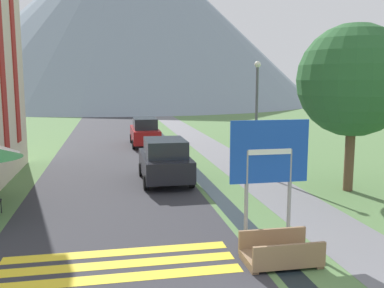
{
  "coord_description": "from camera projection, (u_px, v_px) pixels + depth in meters",
  "views": [
    {
      "loc": [
        -2.6,
        -6.59,
        4.22
      ],
      "look_at": [
        0.59,
        10.0,
        1.69
      ],
      "focal_mm": 40.0,
      "sensor_mm": 36.0,
      "label": 1
    }
  ],
  "objects": [
    {
      "name": "ground_plane",
      "position": [
        153.0,
        148.0,
        26.93
      ],
      "size": [
        160.0,
        160.0,
        0.0
      ],
      "primitive_type": "plane",
      "color": "#517542"
    },
    {
      "name": "road",
      "position": [
        112.0,
        131.0,
        36.17
      ],
      "size": [
        6.4,
        60.0,
        0.01
      ],
      "color": "#2D2D33",
      "rests_on": "ground_plane"
    },
    {
      "name": "footpath",
      "position": [
        182.0,
        129.0,
        37.32
      ],
      "size": [
        2.2,
        60.0,
        0.01
      ],
      "color": "slate",
      "rests_on": "ground_plane"
    },
    {
      "name": "drainage_channel",
      "position": [
        155.0,
        130.0,
        36.87
      ],
      "size": [
        0.6,
        60.0,
        0.0
      ],
      "color": "black",
      "rests_on": "ground_plane"
    },
    {
      "name": "crosswalk_marking",
      "position": [
        119.0,
        264.0,
        9.87
      ],
      "size": [
        5.44,
        1.84,
        0.01
      ],
      "color": "yellow",
      "rests_on": "ground_plane"
    },
    {
      "name": "mountain_distant",
      "position": [
        126.0,
        13.0,
        81.91
      ],
      "size": [
        71.57,
        71.57,
        33.84
      ],
      "color": "gray",
      "rests_on": "ground_plane"
    },
    {
      "name": "road_sign",
      "position": [
        269.0,
        162.0,
        10.82
      ],
      "size": [
        2.06,
        0.11,
        3.23
      ],
      "color": "gray",
      "rests_on": "ground_plane"
    },
    {
      "name": "footbridge",
      "position": [
        280.0,
        254.0,
        9.93
      ],
      "size": [
        1.7,
        1.1,
        0.65
      ],
      "color": "#846647",
      "rests_on": "ground_plane"
    },
    {
      "name": "parked_car_near",
      "position": [
        165.0,
        160.0,
        17.8
      ],
      "size": [
        1.99,
        4.01,
        1.82
      ],
      "color": "black",
      "rests_on": "ground_plane"
    },
    {
      "name": "parked_car_far",
      "position": [
        145.0,
        132.0,
        27.75
      ],
      "size": [
        1.78,
        4.55,
        1.82
      ],
      "color": "#A31919",
      "rests_on": "ground_plane"
    },
    {
      "name": "streetlamp",
      "position": [
        257.0,
        108.0,
        19.04
      ],
      "size": [
        0.28,
        0.28,
        5.05
      ],
      "color": "#515156",
      "rests_on": "ground_plane"
    },
    {
      "name": "tree_by_path",
      "position": [
        354.0,
        80.0,
        15.91
      ],
      "size": [
        4.21,
        4.21,
        6.32
      ],
      "color": "brown",
      "rests_on": "ground_plane"
    }
  ]
}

